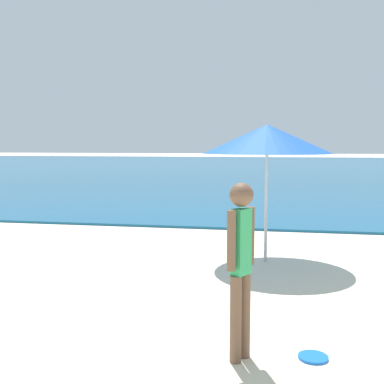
% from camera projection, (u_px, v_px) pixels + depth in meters
% --- Properties ---
extents(water, '(160.00, 60.00, 0.06)m').
position_uv_depth(water, '(259.00, 167.00, 40.24)').
color(water, '#14567F').
rests_on(water, ground).
extents(person_standing, '(0.22, 0.33, 1.60)m').
position_uv_depth(person_standing, '(241.00, 260.00, 4.22)').
color(person_standing, brown).
rests_on(person_standing, ground).
extents(frisbee, '(0.27, 0.27, 0.03)m').
position_uv_depth(frisbee, '(313.00, 357.00, 4.32)').
color(frisbee, blue).
rests_on(frisbee, ground).
extents(beach_umbrella, '(2.08, 2.08, 2.25)m').
position_uv_depth(beach_umbrella, '(267.00, 139.00, 7.69)').
color(beach_umbrella, '#B7B7BC').
rests_on(beach_umbrella, ground).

